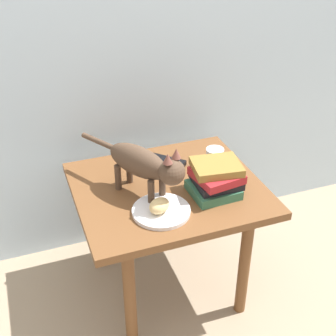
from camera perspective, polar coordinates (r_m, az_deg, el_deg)
ground_plane at (r=2.05m, az=-0.00°, el=-14.16°), size 6.00×6.00×0.00m
side_table at (r=1.76m, az=-0.00°, el=-4.26°), size 0.69×0.60×0.51m
plate at (r=1.58m, az=-0.85°, el=-5.32°), size 0.20×0.20×0.01m
bread_roll at (r=1.55m, az=-1.08°, el=-4.67°), size 0.10×0.09×0.05m
cat at (r=1.60m, az=-2.92°, el=0.49°), size 0.27×0.42×0.23m
book_stack at (r=1.66m, az=5.88°, el=-1.33°), size 0.19×0.18×0.12m
candle_jar at (r=1.82m, az=5.76°, el=1.04°), size 0.07×0.07×0.08m
tv_remote at (r=1.86m, az=-0.10°, el=0.87°), size 0.14×0.14×0.02m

